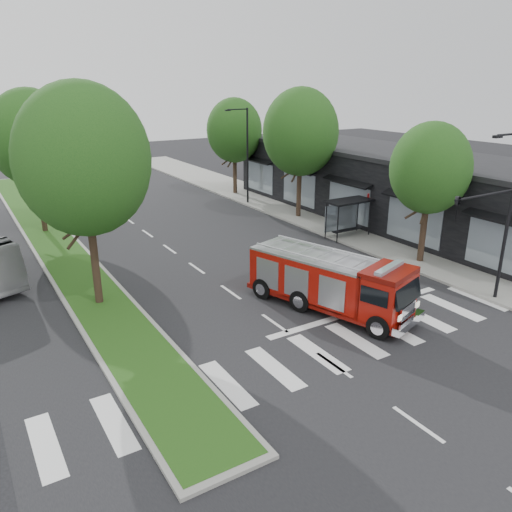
# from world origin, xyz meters

# --- Properties ---
(ground) EXTENTS (140.00, 140.00, 0.00)m
(ground) POSITION_xyz_m (0.00, 0.00, 0.00)
(ground) COLOR black
(ground) RESTS_ON ground
(sidewalk_right) EXTENTS (5.00, 80.00, 0.15)m
(sidewalk_right) POSITION_xyz_m (12.50, 10.00, 0.07)
(sidewalk_right) COLOR gray
(sidewalk_right) RESTS_ON ground
(median) EXTENTS (3.00, 50.00, 0.15)m
(median) POSITION_xyz_m (-6.00, 18.00, 0.08)
(median) COLOR gray
(median) RESTS_ON ground
(storefront_row) EXTENTS (8.00, 30.00, 5.00)m
(storefront_row) POSITION_xyz_m (17.00, 10.00, 2.50)
(storefront_row) COLOR black
(storefront_row) RESTS_ON ground
(bus_shelter) EXTENTS (3.20, 1.60, 2.61)m
(bus_shelter) POSITION_xyz_m (11.20, 8.15, 2.04)
(bus_shelter) COLOR black
(bus_shelter) RESTS_ON ground
(tree_right_near) EXTENTS (4.40, 4.40, 8.05)m
(tree_right_near) POSITION_xyz_m (11.50, 2.00, 5.51)
(tree_right_near) COLOR black
(tree_right_near) RESTS_ON ground
(tree_right_mid) EXTENTS (5.60, 5.60, 9.72)m
(tree_right_mid) POSITION_xyz_m (11.50, 14.00, 6.49)
(tree_right_mid) COLOR black
(tree_right_mid) RESTS_ON ground
(tree_right_far) EXTENTS (5.00, 5.00, 8.73)m
(tree_right_far) POSITION_xyz_m (11.50, 24.00, 5.84)
(tree_right_far) COLOR black
(tree_right_far) RESTS_ON ground
(tree_median_near) EXTENTS (5.80, 5.80, 10.16)m
(tree_median_near) POSITION_xyz_m (-6.00, 6.00, 6.81)
(tree_median_near) COLOR black
(tree_median_near) RESTS_ON ground
(tree_median_far) EXTENTS (5.60, 5.60, 9.72)m
(tree_median_far) POSITION_xyz_m (-6.00, 20.00, 6.49)
(tree_median_far) COLOR black
(tree_median_far) RESTS_ON ground
(streetlight_right_near) EXTENTS (4.08, 0.22, 8.00)m
(streetlight_right_near) POSITION_xyz_m (9.61, -3.50, 4.67)
(streetlight_right_near) COLOR black
(streetlight_right_near) RESTS_ON ground
(streetlight_right_far) EXTENTS (2.11, 0.20, 8.00)m
(streetlight_right_far) POSITION_xyz_m (10.35, 20.00, 4.48)
(streetlight_right_far) COLOR black
(streetlight_right_far) RESTS_ON ground
(fire_engine) EXTENTS (4.76, 8.45, 2.81)m
(fire_engine) POSITION_xyz_m (2.96, -0.04, 1.35)
(fire_engine) COLOR #5E0905
(fire_engine) RESTS_ON ground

